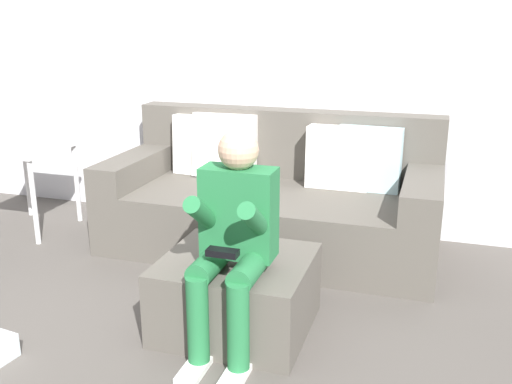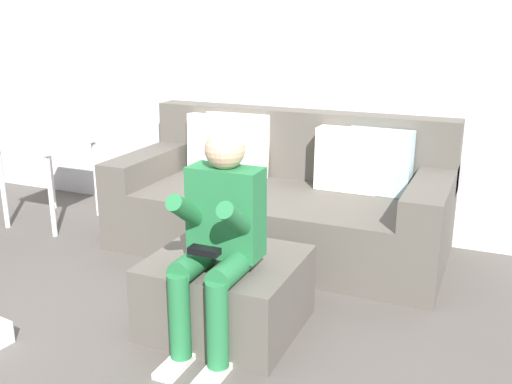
% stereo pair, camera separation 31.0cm
% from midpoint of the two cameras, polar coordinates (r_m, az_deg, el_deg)
% --- Properties ---
extents(ground_plane, '(7.88, 7.88, 0.00)m').
position_cam_midpoint_polar(ground_plane, '(2.71, -14.17, -17.72)').
color(ground_plane, '#544F49').
extents(wall_back, '(6.06, 0.10, 2.64)m').
position_cam_midpoint_polar(wall_back, '(4.28, 3.86, 14.22)').
color(wall_back, silver).
rests_on(wall_back, ground_plane).
extents(couch_sectional, '(2.18, 0.99, 0.89)m').
position_cam_midpoint_polar(couch_sectional, '(3.93, 4.94, -0.77)').
color(couch_sectional, '#59544C').
rests_on(couch_sectional, ground_plane).
extents(ottoman, '(0.72, 0.66, 0.38)m').
position_cam_midpoint_polar(ottoman, '(2.94, 0.15, -9.90)').
color(ottoman, '#59544C').
rests_on(ottoman, ground_plane).
extents(person_seated, '(0.34, 0.55, 1.04)m').
position_cam_midpoint_polar(person_seated, '(2.63, -0.41, -4.13)').
color(person_seated, '#26723F').
rests_on(person_seated, ground_plane).
extents(side_table, '(0.51, 0.56, 0.63)m').
position_cam_midpoint_polar(side_table, '(4.55, -17.96, 3.52)').
color(side_table, white).
rests_on(side_table, ground_plane).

